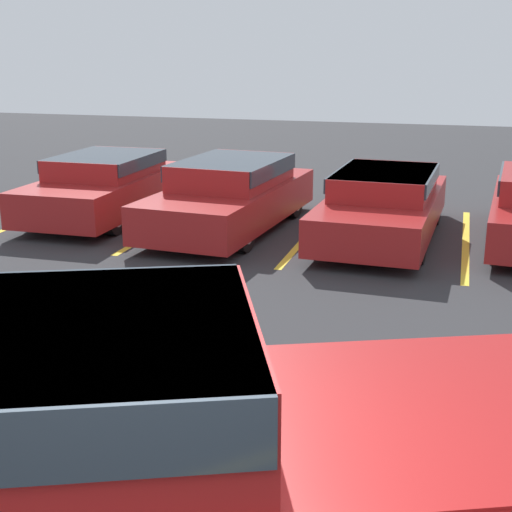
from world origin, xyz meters
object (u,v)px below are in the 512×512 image
parked_sedan_a (105,184)px  parked_sedan_b (231,193)px  parked_sedan_c (384,202)px  pickup_truck (133,467)px

parked_sedan_a → parked_sedan_b: (2.68, -0.25, 0.02)m
parked_sedan_b → parked_sedan_c: (2.77, 0.14, -0.05)m
pickup_truck → parked_sedan_a: bearing=95.7°
parked_sedan_c → pickup_truck: bearing=-0.2°
pickup_truck → parked_sedan_b: pickup_truck is taller
pickup_truck → parked_sedan_b: size_ratio=1.26×
parked_sedan_a → parked_sedan_c: size_ratio=0.90×
pickup_truck → parked_sedan_c: 9.14m
parked_sedan_b → parked_sedan_c: bearing=97.4°
parked_sedan_a → parked_sedan_b: 2.69m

